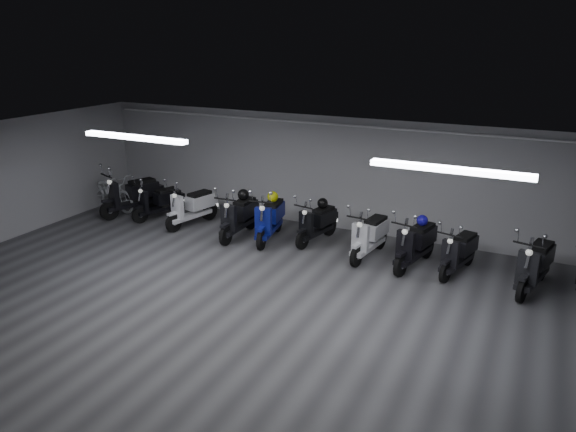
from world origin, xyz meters
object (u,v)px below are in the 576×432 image
at_px(scooter_7, 416,236).
at_px(scooter_6, 370,229).
at_px(scooter_3, 238,210).
at_px(helmet_2, 243,195).
at_px(scooter_2, 191,201).
at_px(scooter_9, 536,257).
at_px(helmet_0, 273,197).
at_px(helmet_1, 422,220).
at_px(scooter_5, 317,217).
at_px(scooter_0, 131,188).
at_px(scooter_4, 270,212).
at_px(helmet_3, 323,203).
at_px(bicycle, 110,188).
at_px(scooter_1, 158,196).
at_px(scooter_8, 459,245).

bearing_deg(scooter_7, scooter_6, -171.08).
distance_m(scooter_3, helmet_2, 0.40).
height_order(scooter_2, scooter_9, scooter_9).
xyz_separation_m(helmet_0, helmet_1, (3.55, -0.06, -0.04)).
relative_size(scooter_5, helmet_1, 7.08).
distance_m(scooter_0, scooter_9, 9.97).
relative_size(scooter_4, helmet_3, 7.47).
height_order(scooter_3, scooter_4, scooter_4).
distance_m(scooter_5, bicycle, 6.14).
height_order(scooter_5, bicycle, scooter_5).
xyz_separation_m(scooter_1, scooter_5, (4.43, 0.25, 0.01)).
bearing_deg(helmet_1, scooter_0, -178.98).
distance_m(scooter_7, bicycle, 8.55).
relative_size(scooter_0, helmet_1, 8.43).
height_order(scooter_2, helmet_3, scooter_2).
bearing_deg(helmet_1, scooter_3, -175.74).
bearing_deg(scooter_9, scooter_5, -173.04).
bearing_deg(helmet_1, bicycle, -179.90).
bearing_deg(scooter_3, scooter_8, -0.01).
height_order(scooter_8, helmet_3, scooter_8).
distance_m(scooter_8, helmet_2, 5.12).
height_order(scooter_1, scooter_6, scooter_6).
relative_size(scooter_0, scooter_9, 1.07).
bearing_deg(bicycle, helmet_1, -79.30).
height_order(scooter_6, helmet_3, scooter_6).
relative_size(scooter_9, helmet_0, 7.02).
relative_size(scooter_3, scooter_5, 1.10).
bearing_deg(scooter_1, scooter_6, 20.03).
bearing_deg(scooter_9, scooter_3, -166.91).
height_order(scooter_2, scooter_3, scooter_3).
relative_size(helmet_1, helmet_3, 0.94).
xyz_separation_m(scooter_5, helmet_1, (2.46, -0.17, 0.34)).
bearing_deg(scooter_5, scooter_9, 5.26).
xyz_separation_m(scooter_1, scooter_2, (1.13, -0.08, 0.05)).
xyz_separation_m(scooter_1, scooter_8, (7.71, -0.12, 0.00)).
relative_size(scooter_1, helmet_0, 6.26).
distance_m(helmet_0, helmet_2, 0.75).
xyz_separation_m(scooter_2, scooter_4, (2.26, -0.03, 0.03)).
relative_size(scooter_8, helmet_0, 6.27).
bearing_deg(helmet_0, scooter_9, -4.24).
bearing_deg(helmet_2, bicycle, 179.36).
relative_size(scooter_6, helmet_3, 7.11).
bearing_deg(scooter_8, bicycle, -166.56).
relative_size(scooter_4, scooter_6, 1.05).
height_order(scooter_6, helmet_1, scooter_6).
xyz_separation_m(scooter_1, scooter_4, (3.39, -0.12, 0.08)).
xyz_separation_m(scooter_2, scooter_7, (5.71, -0.09, 0.01)).
bearing_deg(scooter_8, scooter_1, -166.34).
xyz_separation_m(scooter_4, scooter_5, (1.05, 0.37, -0.08)).
distance_m(scooter_0, bicycle, 0.88).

